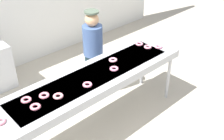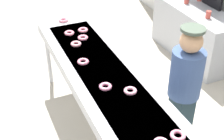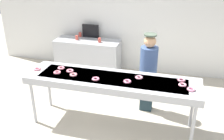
{
  "view_description": "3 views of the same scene",
  "coord_description": "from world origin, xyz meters",
  "px_view_note": "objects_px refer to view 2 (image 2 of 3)",
  "views": [
    {
      "loc": [
        -2.06,
        -2.56,
        3.11
      ],
      "look_at": [
        0.21,
        -0.14,
        1.02
      ],
      "focal_mm": 44.65,
      "sensor_mm": 36.0,
      "label": 1
    },
    {
      "loc": [
        2.67,
        -1.06,
        2.86
      ],
      "look_at": [
        0.15,
        0.04,
        1.06
      ],
      "focal_mm": 51.51,
      "sensor_mm": 36.0,
      "label": 2
    },
    {
      "loc": [
        1.01,
        -3.75,
        2.91
      ],
      "look_at": [
        0.0,
        0.02,
        1.1
      ],
      "focal_mm": 40.92,
      "sensor_mm": 36.0,
      "label": 3
    }
  ],
  "objects_px": {
    "strawberry_donut_5": "(105,87)",
    "strawberry_donut_9": "(63,20)",
    "paper_cup_1": "(208,15)",
    "strawberry_donut_7": "(69,33)",
    "prep_counter": "(194,33)",
    "strawberry_donut_10": "(130,91)",
    "strawberry_donut_1": "(178,136)",
    "worker_baker": "(184,89)",
    "fryer_conveyor": "(103,76)",
    "strawberry_donut_3": "(76,44)",
    "strawberry_donut_6": "(83,38)",
    "strawberry_donut_8": "(83,62)",
    "strawberry_donut_4": "(83,30)",
    "paper_cup_2": "(187,0)"
  },
  "relations": [
    {
      "from": "strawberry_donut_5",
      "to": "strawberry_donut_9",
      "type": "xyz_separation_m",
      "value": [
        -1.69,
        0.06,
        0.0
      ]
    },
    {
      "from": "paper_cup_1",
      "to": "strawberry_donut_9",
      "type": "bearing_deg",
      "value": -104.08
    },
    {
      "from": "strawberry_donut_7",
      "to": "prep_counter",
      "type": "height_order",
      "value": "strawberry_donut_7"
    },
    {
      "from": "strawberry_donut_10",
      "to": "paper_cup_1",
      "type": "distance_m",
      "value": 2.37
    },
    {
      "from": "strawberry_donut_7",
      "to": "paper_cup_1",
      "type": "distance_m",
      "value": 2.14
    },
    {
      "from": "strawberry_donut_1",
      "to": "worker_baker",
      "type": "bearing_deg",
      "value": 141.36
    },
    {
      "from": "fryer_conveyor",
      "to": "strawberry_donut_3",
      "type": "relative_size",
      "value": 23.14
    },
    {
      "from": "worker_baker",
      "to": "paper_cup_1",
      "type": "xyz_separation_m",
      "value": [
        -1.41,
        1.39,
        0.02
      ]
    },
    {
      "from": "strawberry_donut_1",
      "to": "strawberry_donut_5",
      "type": "distance_m",
      "value": 0.9
    },
    {
      "from": "strawberry_donut_3",
      "to": "strawberry_donut_6",
      "type": "distance_m",
      "value": 0.18
    },
    {
      "from": "strawberry_donut_6",
      "to": "strawberry_donut_10",
      "type": "relative_size",
      "value": 1.0
    },
    {
      "from": "strawberry_donut_1",
      "to": "strawberry_donut_6",
      "type": "distance_m",
      "value": 1.94
    },
    {
      "from": "strawberry_donut_1",
      "to": "strawberry_donut_7",
      "type": "distance_m",
      "value": 2.14
    },
    {
      "from": "fryer_conveyor",
      "to": "strawberry_donut_6",
      "type": "height_order",
      "value": "strawberry_donut_6"
    },
    {
      "from": "strawberry_donut_1",
      "to": "strawberry_donut_7",
      "type": "xyz_separation_m",
      "value": [
        -2.13,
        -0.26,
        0.0
      ]
    },
    {
      "from": "strawberry_donut_8",
      "to": "strawberry_donut_7",
      "type": "bearing_deg",
      "value": 174.68
    },
    {
      "from": "strawberry_donut_4",
      "to": "strawberry_donut_8",
      "type": "xyz_separation_m",
      "value": [
        0.75,
        -0.26,
        0.0
      ]
    },
    {
      "from": "strawberry_donut_1",
      "to": "strawberry_donut_8",
      "type": "height_order",
      "value": "same"
    },
    {
      "from": "strawberry_donut_3",
      "to": "strawberry_donut_6",
      "type": "height_order",
      "value": "same"
    },
    {
      "from": "strawberry_donut_8",
      "to": "paper_cup_2",
      "type": "relative_size",
      "value": 1.13
    },
    {
      "from": "strawberry_donut_6",
      "to": "strawberry_donut_10",
      "type": "bearing_deg",
      "value": 2.57
    },
    {
      "from": "strawberry_donut_9",
      "to": "paper_cup_2",
      "type": "bearing_deg",
      "value": 92.68
    },
    {
      "from": "paper_cup_1",
      "to": "paper_cup_2",
      "type": "height_order",
      "value": "same"
    },
    {
      "from": "strawberry_donut_3",
      "to": "strawberry_donut_4",
      "type": "bearing_deg",
      "value": 148.07
    },
    {
      "from": "fryer_conveyor",
      "to": "paper_cup_2",
      "type": "xyz_separation_m",
      "value": [
        -1.49,
        2.11,
        0.02
      ]
    },
    {
      "from": "strawberry_donut_1",
      "to": "strawberry_donut_4",
      "type": "height_order",
      "value": "same"
    },
    {
      "from": "strawberry_donut_1",
      "to": "worker_baker",
      "type": "distance_m",
      "value": 0.79
    },
    {
      "from": "strawberry_donut_7",
      "to": "paper_cup_2",
      "type": "distance_m",
      "value": 2.24
    },
    {
      "from": "strawberry_donut_3",
      "to": "strawberry_donut_7",
      "type": "bearing_deg",
      "value": 177.82
    },
    {
      "from": "strawberry_donut_5",
      "to": "strawberry_donut_10",
      "type": "bearing_deg",
      "value": 50.21
    },
    {
      "from": "strawberry_donut_10",
      "to": "worker_baker",
      "type": "xyz_separation_m",
      "value": [
        0.08,
        0.58,
        -0.09
      ]
    },
    {
      "from": "prep_counter",
      "to": "strawberry_donut_1",
      "type": "bearing_deg",
      "value": -39.47
    },
    {
      "from": "fryer_conveyor",
      "to": "strawberry_donut_1",
      "type": "xyz_separation_m",
      "value": [
        1.15,
        0.19,
        0.09
      ]
    },
    {
      "from": "prep_counter",
      "to": "worker_baker",
      "type": "bearing_deg",
      "value": -39.75
    },
    {
      "from": "strawberry_donut_6",
      "to": "strawberry_donut_9",
      "type": "xyz_separation_m",
      "value": [
        -0.61,
        -0.08,
        0.0
      ]
    },
    {
      "from": "strawberry_donut_8",
      "to": "paper_cup_1",
      "type": "bearing_deg",
      "value": 105.88
    },
    {
      "from": "strawberry_donut_9",
      "to": "worker_baker",
      "type": "bearing_deg",
      "value": 20.15
    },
    {
      "from": "strawberry_donut_8",
      "to": "strawberry_donut_10",
      "type": "bearing_deg",
      "value": 19.28
    },
    {
      "from": "strawberry_donut_6",
      "to": "strawberry_donut_7",
      "type": "height_order",
      "value": "same"
    },
    {
      "from": "fryer_conveyor",
      "to": "prep_counter",
      "type": "relative_size",
      "value": 1.78
    },
    {
      "from": "strawberry_donut_6",
      "to": "strawberry_donut_9",
      "type": "height_order",
      "value": "same"
    },
    {
      "from": "strawberry_donut_7",
      "to": "strawberry_donut_10",
      "type": "height_order",
      "value": "same"
    },
    {
      "from": "strawberry_donut_3",
      "to": "paper_cup_1",
      "type": "relative_size",
      "value": 1.13
    },
    {
      "from": "strawberry_donut_8",
      "to": "strawberry_donut_10",
      "type": "height_order",
      "value": "same"
    },
    {
      "from": "strawberry_donut_4",
      "to": "strawberry_donut_10",
      "type": "distance_m",
      "value": 1.45
    },
    {
      "from": "strawberry_donut_5",
      "to": "paper_cup_1",
      "type": "relative_size",
      "value": 1.13
    },
    {
      "from": "strawberry_donut_1",
      "to": "prep_counter",
      "type": "relative_size",
      "value": 0.08
    },
    {
      "from": "strawberry_donut_1",
      "to": "strawberry_donut_6",
      "type": "bearing_deg",
      "value": -175.75
    },
    {
      "from": "strawberry_donut_5",
      "to": "strawberry_donut_6",
      "type": "xyz_separation_m",
      "value": [
        -1.08,
        0.14,
        0.0
      ]
    },
    {
      "from": "strawberry_donut_5",
      "to": "paper_cup_2",
      "type": "distance_m",
      "value": 2.84
    }
  ]
}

